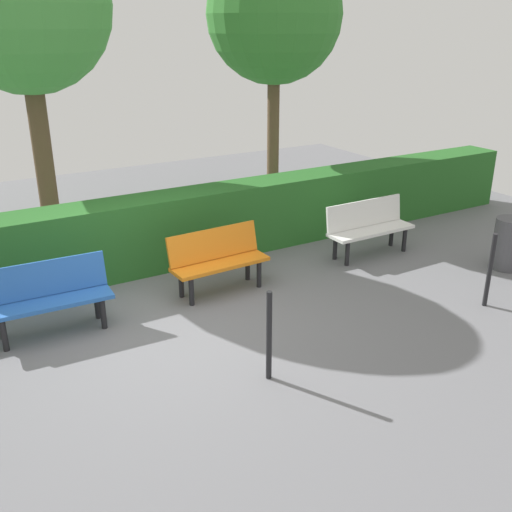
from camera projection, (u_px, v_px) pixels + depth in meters
ground_plane at (172, 326)px, 7.18m from camera, size 17.17×17.17×0.00m
bench_white at (369, 225)px, 9.25m from camera, size 1.49×0.46×0.86m
bench_orange at (218, 258)px, 7.97m from camera, size 1.38×0.53×0.86m
bench_blue at (49, 295)px, 6.88m from camera, size 1.44×0.51×0.86m
hedge_row at (190, 226)px, 9.00m from camera, size 13.17×0.67×1.10m
tree_near at (274, 15)px, 10.44m from camera, size 2.47×2.47×4.86m
tree_mid at (23, 7)px, 8.74m from camera, size 2.65×2.65×5.06m
railing_post_near at (490, 270)px, 7.51m from camera, size 0.06×0.06×1.00m
railing_post_mid at (269, 336)px, 5.93m from camera, size 0.06×0.06×1.00m
trash_bin at (509, 244)px, 8.74m from camera, size 0.47×0.47×0.78m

